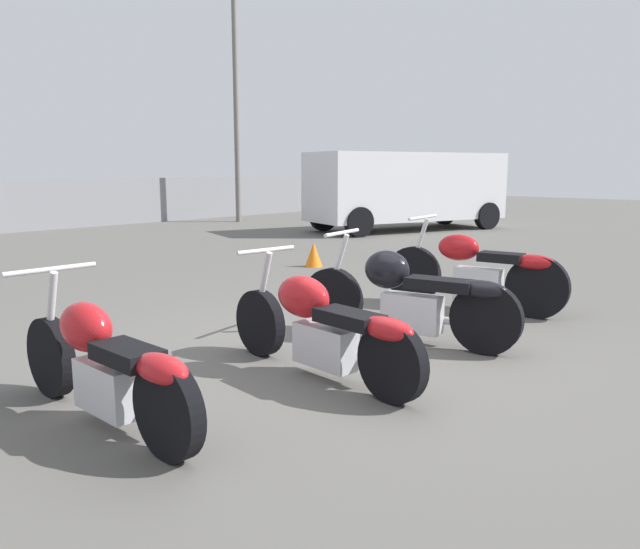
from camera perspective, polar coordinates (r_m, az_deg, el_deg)
The scene contains 8 objects.
ground_plane at distance 5.42m, azimuth 3.02°, elevation -7.24°, with size 60.00×60.00×0.00m, color #5B5954.
light_pole_left at distance 19.04m, azimuth -7.76°, elevation 18.93°, with size 0.70×0.35×7.95m.
motorcycle_slot_0 at distance 4.07m, azimuth -19.02°, elevation -7.84°, with size 0.63×1.99×0.93m.
motorcycle_slot_1 at distance 4.72m, azimuth 0.21°, elevation -4.76°, with size 0.57×2.05×0.93m.
motorcycle_slot_2 at distance 5.72m, azimuth 8.13°, elevation -2.00°, with size 0.70×2.12×0.99m.
motorcycle_slot_3 at distance 7.16m, azimuth 14.08°, elevation 0.22°, with size 0.72×2.10×1.04m.
parked_van at distance 16.27m, azimuth 7.93°, elevation 7.92°, with size 5.46×3.42×1.96m.
traffic_cone_near at distance 10.11m, azimuth -0.59°, elevation 1.85°, with size 0.29×0.29×0.40m.
Camera 1 is at (-4.05, -3.24, 1.58)m, focal length 35.00 mm.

